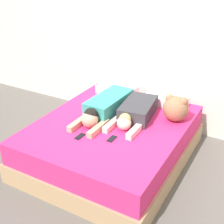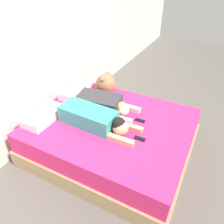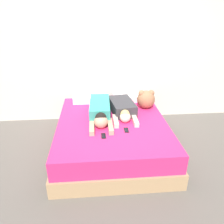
# 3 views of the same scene
# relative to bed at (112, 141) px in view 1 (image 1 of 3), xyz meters

# --- Properties ---
(ground_plane) EXTENTS (12.00, 12.00, 0.00)m
(ground_plane) POSITION_rel_bed_xyz_m (0.00, 0.00, -0.26)
(ground_plane) COLOR #5B5651
(wall_back) EXTENTS (12.00, 0.06, 2.60)m
(wall_back) POSITION_rel_bed_xyz_m (0.00, 1.19, 1.04)
(wall_back) COLOR beige
(wall_back) RESTS_ON ground_plane
(bed) EXTENTS (1.75, 2.08, 0.52)m
(bed) POSITION_rel_bed_xyz_m (0.00, 0.00, 0.00)
(bed) COLOR tan
(bed) RESTS_ON ground_plane
(pillow_head_left) EXTENTS (0.57, 0.30, 0.12)m
(pillow_head_left) POSITION_rel_bed_xyz_m (-0.38, 0.83, 0.32)
(pillow_head_left) COLOR white
(pillow_head_left) RESTS_ON bed
(pillow_head_right) EXTENTS (0.57, 0.30, 0.12)m
(pillow_head_right) POSITION_rel_bed_xyz_m (0.38, 0.83, 0.32)
(pillow_head_right) COLOR white
(pillow_head_right) RESTS_ON bed
(person_left) EXTENTS (0.35, 1.07, 0.23)m
(person_left) POSITION_rel_bed_xyz_m (-0.18, 0.14, 0.37)
(person_left) COLOR teal
(person_left) RESTS_ON bed
(person_right) EXTENTS (0.44, 0.90, 0.20)m
(person_right) POSITION_rel_bed_xyz_m (0.20, 0.23, 0.36)
(person_right) COLOR #333338
(person_right) RESTS_ON bed
(cell_phone_left) EXTENTS (0.06, 0.14, 0.01)m
(cell_phone_left) POSITION_rel_bed_xyz_m (-0.16, -0.46, 0.27)
(cell_phone_left) COLOR black
(cell_phone_left) RESTS_ON bed
(cell_phone_right) EXTENTS (0.06, 0.14, 0.01)m
(cell_phone_right) POSITION_rel_bed_xyz_m (0.18, -0.32, 0.27)
(cell_phone_right) COLOR black
(cell_phone_right) RESTS_ON bed
(plush_toy) EXTENTS (0.31, 0.31, 0.33)m
(plush_toy) POSITION_rel_bed_xyz_m (0.64, 0.45, 0.43)
(plush_toy) COLOR #996647
(plush_toy) RESTS_ON bed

